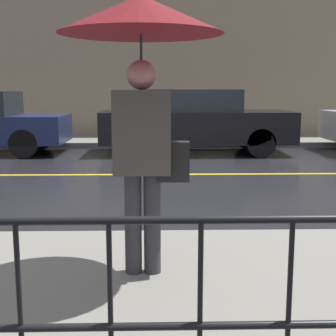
{
  "coord_description": "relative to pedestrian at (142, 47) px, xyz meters",
  "views": [
    {
      "loc": [
        -0.57,
        -8.53,
        1.55
      ],
      "look_at": [
        -0.43,
        -2.7,
        0.58
      ],
      "focal_mm": 50.0,
      "sensor_mm": 36.0,
      "label": 1
    }
  ],
  "objects": [
    {
      "name": "ground_plane",
      "position": [
        0.68,
        5.06,
        -1.86
      ],
      "size": [
        80.0,
        80.0,
        0.0
      ],
      "primitive_type": "plane",
      "color": "black"
    },
    {
      "name": "sidewalk_near",
      "position": [
        0.68,
        -0.37,
        -1.79
      ],
      "size": [
        28.0,
        2.93,
        0.15
      ],
      "color": "gray",
      "rests_on": "ground_plane"
    },
    {
      "name": "sidewalk_far",
      "position": [
        0.68,
        10.01,
        -1.79
      ],
      "size": [
        28.0,
        1.98,
        0.15
      ],
      "color": "gray",
      "rests_on": "ground_plane"
    },
    {
      "name": "lane_marking",
      "position": [
        0.68,
        5.06,
        -1.86
      ],
      "size": [
        25.2,
        0.12,
        0.01
      ],
      "color": "gold",
      "rests_on": "ground_plane"
    },
    {
      "name": "building_storefront",
      "position": [
        0.68,
        11.15,
        0.71
      ],
      "size": [
        28.0,
        0.3,
        5.13
      ],
      "color": "gray",
      "rests_on": "ground_plane"
    },
    {
      "name": "railing_foreground",
      "position": [
        0.68,
        -1.58,
        -1.15
      ],
      "size": [
        12.0,
        0.04,
        0.89
      ],
      "color": "black",
      "rests_on": "sidewalk_near"
    },
    {
      "name": "pedestrian",
      "position": [
        0.0,
        0.0,
        0.0
      ],
      "size": [
        1.2,
        1.2,
        2.07
      ],
      "color": "#333338",
      "rests_on": "sidewalk_near"
    },
    {
      "name": "car_black",
      "position": [
        1.04,
        8.02,
        -1.06
      ],
      "size": [
        4.62,
        1.83,
        1.56
      ],
      "color": "black",
      "rests_on": "ground_plane"
    }
  ]
}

